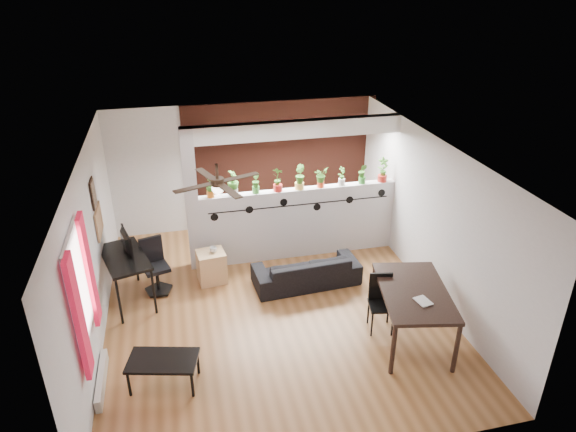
{
  "coord_description": "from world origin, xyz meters",
  "views": [
    {
      "loc": [
        -1.33,
        -6.69,
        4.93
      ],
      "look_at": [
        0.38,
        0.6,
        1.28
      ],
      "focal_mm": 32.0,
      "sensor_mm": 36.0,
      "label": 1
    }
  ],
  "objects_px": {
    "potted_plant_1": "(233,182)",
    "coffee_table": "(163,362)",
    "potted_plant_5": "(321,177)",
    "folding_chair": "(381,297)",
    "potted_plant_0": "(210,186)",
    "office_chair": "(155,269)",
    "dining_table": "(414,296)",
    "potted_plant_7": "(363,173)",
    "cube_shelf": "(212,267)",
    "potted_plant_2": "(256,182)",
    "cup": "(213,250)",
    "potted_plant_4": "(300,176)",
    "potted_plant_6": "(342,175)",
    "computer_desk": "(125,260)",
    "potted_plant_3": "(278,178)",
    "sofa": "(306,270)",
    "ceiling_fan": "(218,184)",
    "potted_plant_8": "(383,169)"
  },
  "relations": [
    {
      "from": "potted_plant_5",
      "to": "folding_chair",
      "type": "bearing_deg",
      "value": -83.95
    },
    {
      "from": "potted_plant_0",
      "to": "potted_plant_6",
      "type": "bearing_deg",
      "value": 0.0
    },
    {
      "from": "potted_plant_2",
      "to": "folding_chair",
      "type": "relative_size",
      "value": 0.41
    },
    {
      "from": "dining_table",
      "to": "folding_chair",
      "type": "bearing_deg",
      "value": 132.68
    },
    {
      "from": "potted_plant_3",
      "to": "computer_desk",
      "type": "xyz_separation_m",
      "value": [
        -2.65,
        -0.83,
        -0.82
      ]
    },
    {
      "from": "cube_shelf",
      "to": "potted_plant_1",
      "type": "bearing_deg",
      "value": 40.66
    },
    {
      "from": "sofa",
      "to": "computer_desk",
      "type": "height_order",
      "value": "computer_desk"
    },
    {
      "from": "potted_plant_7",
      "to": "coffee_table",
      "type": "bearing_deg",
      "value": -142.31
    },
    {
      "from": "potted_plant_4",
      "to": "potted_plant_7",
      "type": "xyz_separation_m",
      "value": [
        1.19,
        0.0,
        -0.04
      ]
    },
    {
      "from": "potted_plant_0",
      "to": "coffee_table",
      "type": "bearing_deg",
      "value": -108.36
    },
    {
      "from": "potted_plant_2",
      "to": "cup",
      "type": "distance_m",
      "value": 1.37
    },
    {
      "from": "potted_plant_2",
      "to": "cube_shelf",
      "type": "distance_m",
      "value": 1.64
    },
    {
      "from": "potted_plant_8",
      "to": "computer_desk",
      "type": "relative_size",
      "value": 0.36
    },
    {
      "from": "potted_plant_1",
      "to": "cup",
      "type": "distance_m",
      "value": 1.2
    },
    {
      "from": "sofa",
      "to": "cube_shelf",
      "type": "xyz_separation_m",
      "value": [
        -1.57,
        0.44,
        0.03
      ]
    },
    {
      "from": "potted_plant_3",
      "to": "dining_table",
      "type": "bearing_deg",
      "value": -63.29
    },
    {
      "from": "potted_plant_2",
      "to": "potted_plant_3",
      "type": "height_order",
      "value": "potted_plant_3"
    },
    {
      "from": "potted_plant_3",
      "to": "computer_desk",
      "type": "bearing_deg",
      "value": -162.68
    },
    {
      "from": "potted_plant_2",
      "to": "dining_table",
      "type": "bearing_deg",
      "value": -57.07
    },
    {
      "from": "potted_plant_6",
      "to": "ceiling_fan",
      "type": "bearing_deg",
      "value": -143.02
    },
    {
      "from": "potted_plant_1",
      "to": "office_chair",
      "type": "distance_m",
      "value": 1.95
    },
    {
      "from": "potted_plant_1",
      "to": "potted_plant_6",
      "type": "xyz_separation_m",
      "value": [
        1.98,
        0.0,
        -0.05
      ]
    },
    {
      "from": "potted_plant_1",
      "to": "office_chair",
      "type": "xyz_separation_m",
      "value": [
        -1.43,
        -0.62,
        -1.17
      ]
    },
    {
      "from": "ceiling_fan",
      "to": "cube_shelf",
      "type": "xyz_separation_m",
      "value": [
        -0.09,
        1.26,
        -2.03
      ]
    },
    {
      "from": "potted_plant_2",
      "to": "potted_plant_4",
      "type": "bearing_deg",
      "value": 0.0
    },
    {
      "from": "ceiling_fan",
      "to": "potted_plant_6",
      "type": "relative_size",
      "value": 3.36
    },
    {
      "from": "potted_plant_8",
      "to": "cube_shelf",
      "type": "distance_m",
      "value": 3.56
    },
    {
      "from": "ceiling_fan",
      "to": "potted_plant_4",
      "type": "distance_m",
      "value": 2.52
    },
    {
      "from": "potted_plant_4",
      "to": "cube_shelf",
      "type": "xyz_separation_m",
      "value": [
        -1.69,
        -0.54,
        -1.31
      ]
    },
    {
      "from": "potted_plant_0",
      "to": "potted_plant_6",
      "type": "xyz_separation_m",
      "value": [
        2.37,
        0.0,
        -0.01
      ]
    },
    {
      "from": "potted_plant_7",
      "to": "cube_shelf",
      "type": "bearing_deg",
      "value": -169.27
    },
    {
      "from": "potted_plant_8",
      "to": "office_chair",
      "type": "bearing_deg",
      "value": -171.56
    },
    {
      "from": "potted_plant_5",
      "to": "dining_table",
      "type": "distance_m",
      "value": 2.91
    },
    {
      "from": "cube_shelf",
      "to": "computer_desk",
      "type": "bearing_deg",
      "value": -174.79
    },
    {
      "from": "potted_plant_1",
      "to": "coffee_table",
      "type": "bearing_deg",
      "value": -115.14
    },
    {
      "from": "potted_plant_2",
      "to": "potted_plant_6",
      "type": "height_order",
      "value": "potted_plant_2"
    },
    {
      "from": "potted_plant_0",
      "to": "office_chair",
      "type": "xyz_separation_m",
      "value": [
        -1.04,
        -0.62,
        -1.14
      ]
    },
    {
      "from": "potted_plant_6",
      "to": "folding_chair",
      "type": "height_order",
      "value": "potted_plant_6"
    },
    {
      "from": "potted_plant_3",
      "to": "folding_chair",
      "type": "relative_size",
      "value": 0.5
    },
    {
      "from": "potted_plant_6",
      "to": "cube_shelf",
      "type": "xyz_separation_m",
      "value": [
        -2.48,
        -0.54,
        -1.26
      ]
    },
    {
      "from": "potted_plant_1",
      "to": "folding_chair",
      "type": "xyz_separation_m",
      "value": [
        1.83,
        -2.37,
        -1.06
      ]
    },
    {
      "from": "cube_shelf",
      "to": "potted_plant_4",
      "type": "bearing_deg",
      "value": 11.33
    },
    {
      "from": "potted_plant_0",
      "to": "potted_plant_7",
      "type": "bearing_deg",
      "value": 0.0
    },
    {
      "from": "potted_plant_0",
      "to": "dining_table",
      "type": "height_order",
      "value": "potted_plant_0"
    },
    {
      "from": "computer_desk",
      "to": "dining_table",
      "type": "xyz_separation_m",
      "value": [
        4.03,
        -1.91,
        -0.02
      ]
    },
    {
      "from": "potted_plant_1",
      "to": "coffee_table",
      "type": "xyz_separation_m",
      "value": [
        -1.35,
        -2.87,
        -1.22
      ]
    },
    {
      "from": "potted_plant_6",
      "to": "sofa",
      "type": "relative_size",
      "value": 0.21
    },
    {
      "from": "potted_plant_7",
      "to": "office_chair",
      "type": "bearing_deg",
      "value": -170.7
    },
    {
      "from": "potted_plant_3",
      "to": "folding_chair",
      "type": "bearing_deg",
      "value": -66.29
    },
    {
      "from": "ceiling_fan",
      "to": "potted_plant_3",
      "type": "relative_size",
      "value": 2.68
    }
  ]
}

